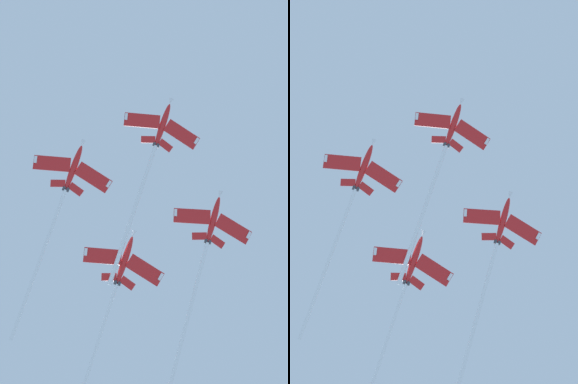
% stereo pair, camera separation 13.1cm
% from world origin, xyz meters
% --- Properties ---
extents(jet_lead, '(33.54, 37.30, 18.37)m').
position_xyz_m(jet_lead, '(-13.45, 4.93, 147.89)').
color(jet_lead, red).
extents(jet_left_wing, '(33.22, 38.36, 19.37)m').
position_xyz_m(jet_left_wing, '(-16.98, -21.29, 141.03)').
color(jet_left_wing, red).
extents(jet_right_wing, '(33.74, 37.84, 18.50)m').
position_xyz_m(jet_right_wing, '(9.67, 4.12, 142.59)').
color(jet_right_wing, red).
extents(jet_slot, '(31.25, 34.79, 17.47)m').
position_xyz_m(jet_slot, '(4.30, -19.07, 137.58)').
color(jet_slot, red).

